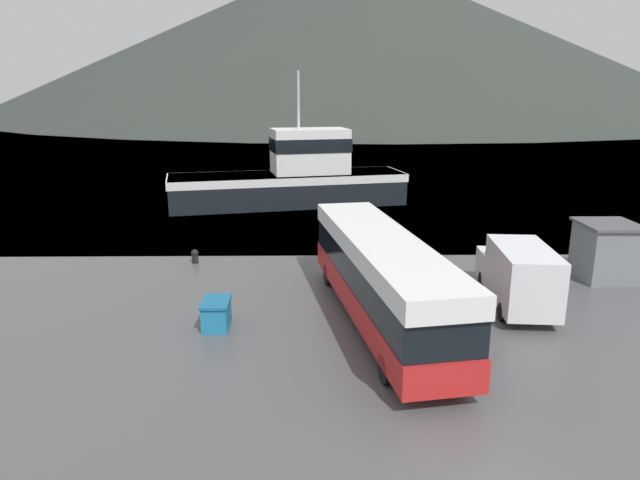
% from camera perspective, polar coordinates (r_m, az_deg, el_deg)
% --- Properties ---
extents(water_surface, '(240.00, 240.00, 0.00)m').
position_cam_1_polar(water_surface, '(148.62, 0.61, 11.73)').
color(water_surface, '#475B6B').
rests_on(water_surface, ground).
extents(hill_backdrop, '(233.70, 233.70, 52.43)m').
position_cam_1_polar(hill_backdrop, '(206.41, 2.97, 19.90)').
color(hill_backdrop, '#2D332D').
rests_on(hill_backdrop, ground).
extents(tour_bus, '(4.47, 12.85, 3.27)m').
position_cam_1_polar(tour_bus, '(20.90, 6.10, -3.46)').
color(tour_bus, red).
rests_on(tour_bus, ground).
extents(delivery_van, '(2.47, 6.10, 2.57)m').
position_cam_1_polar(delivery_van, '(23.74, 19.20, -3.23)').
color(delivery_van, silver).
rests_on(delivery_van, ground).
extents(fishing_boat, '(17.85, 8.17, 9.61)m').
position_cam_1_polar(fishing_boat, '(42.41, -2.72, 6.26)').
color(fishing_boat, black).
rests_on(fishing_boat, water_surface).
extents(storage_bin, '(0.99, 1.48, 1.04)m').
position_cam_1_polar(storage_bin, '(21.07, -10.33, -7.26)').
color(storage_bin, teal).
rests_on(storage_bin, ground).
extents(dock_kiosk, '(2.43, 2.69, 2.60)m').
position_cam_1_polar(dock_kiosk, '(28.75, 26.69, -0.97)').
color(dock_kiosk, slate).
rests_on(dock_kiosk, ground).
extents(mooring_bollard, '(0.37, 0.37, 0.69)m').
position_cam_1_polar(mooring_bollard, '(28.91, -12.40, -1.55)').
color(mooring_bollard, black).
rests_on(mooring_bollard, ground).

